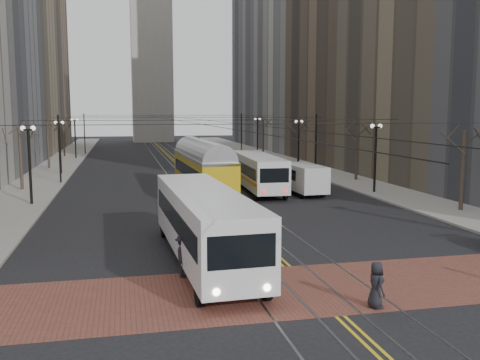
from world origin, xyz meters
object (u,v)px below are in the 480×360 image
streetcar (203,173)px  pedestrian_a (376,285)px  transit_bus (204,227)px  sedan_grey (269,174)px  sedan_silver (215,161)px  cargo_van (304,180)px  pedestrian_d (183,255)px  rear_bus (258,173)px

streetcar → pedestrian_a: 27.65m
transit_bus → sedan_grey: size_ratio=3.06×
streetcar → sedan_silver: streetcar is taller
transit_bus → sedan_grey: transit_bus is taller
transit_bus → pedestrian_a: size_ratio=8.06×
sedan_grey → cargo_van: bearing=-85.1°
transit_bus → pedestrian_d: (-1.20, -1.99, -0.74)m
streetcar → pedestrian_d: streetcar is taller
transit_bus → cargo_van: transit_bus is taller
sedan_grey → pedestrian_a: bearing=-97.9°
transit_bus → cargo_van: 21.27m
pedestrian_a → rear_bus: bearing=-9.0°
sedan_silver → rear_bus: bearing=-90.6°
sedan_silver → pedestrian_a: bearing=-94.3°
cargo_van → sedan_silver: size_ratio=1.11×
sedan_silver → pedestrian_d: pedestrian_d is taller
transit_bus → pedestrian_a: (5.05, -6.99, -0.83)m
streetcar → pedestrian_d: (-4.20, -22.56, -0.82)m
pedestrian_a → streetcar: bearing=1.0°
pedestrian_d → pedestrian_a: bearing=-117.5°
cargo_van → pedestrian_a: size_ratio=3.43×
rear_bus → sedan_grey: size_ratio=2.77×
sedan_silver → pedestrian_a: sedan_silver is taller
streetcar → pedestrian_a: size_ratio=8.96×
rear_bus → pedestrian_a: (-2.81, -27.81, -0.73)m
rear_bus → pedestrian_d: 24.55m
streetcar → rear_bus: size_ratio=1.23×
cargo_van → pedestrian_d: (-12.36, -20.09, -0.33)m
sedan_silver → pedestrian_a: (-2.54, -48.33, -0.00)m
streetcar → cargo_van: (8.16, -2.47, -0.49)m
pedestrian_a → pedestrian_d: 8.00m
pedestrian_a → pedestrian_d: size_ratio=0.90×
streetcar → sedan_grey: streetcar is taller
streetcar → sedan_grey: 10.08m
streetcar → rear_bus: 4.87m
pedestrian_a → pedestrian_d: (-6.25, 5.00, 0.09)m
rear_bus → streetcar: bearing=-174.6°
transit_bus → sedan_silver: size_ratio=2.60×
pedestrian_d → sedan_grey: bearing=-10.9°
sedan_grey → pedestrian_a: (-5.56, -34.08, 0.10)m
rear_bus → sedan_grey: bearing=68.7°
cargo_van → sedan_silver: cargo_van is taller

